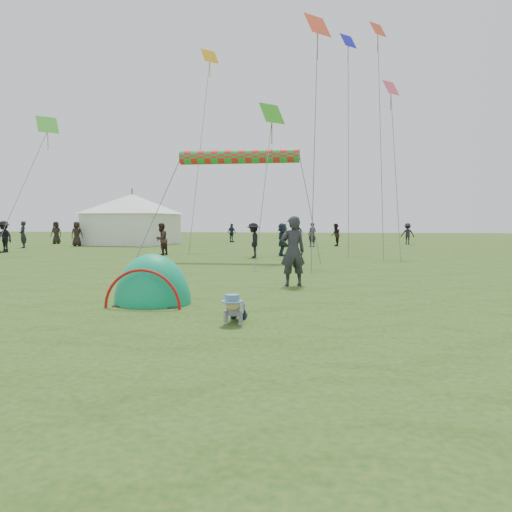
# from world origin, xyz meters

# --- Properties ---
(ground) EXTENTS (140.00, 140.00, 0.00)m
(ground) POSITION_xyz_m (0.00, 0.00, 0.00)
(ground) COLOR #1E4915
(crawling_toddler) EXTENTS (0.49, 0.70, 0.54)m
(crawling_toddler) POSITION_xyz_m (0.06, 0.31, 0.27)
(crawling_toddler) COLOR black
(crawling_toddler) RESTS_ON ground
(popup_tent) EXTENTS (1.68, 1.38, 2.16)m
(popup_tent) POSITION_xyz_m (-2.08, 2.03, 0.00)
(popup_tent) COLOR #089547
(popup_tent) RESTS_ON ground
(standing_adult) EXTENTS (0.82, 0.68, 1.92)m
(standing_adult) POSITION_xyz_m (0.68, 5.42, 0.96)
(standing_adult) COLOR #2B2A33
(standing_adult) RESTS_ON ground
(event_marquee) EXTENTS (6.40, 6.40, 4.11)m
(event_marquee) POSITION_xyz_m (-13.31, 28.07, 2.06)
(event_marquee) COLOR white
(event_marquee) RESTS_ON ground
(crowd_person_0) EXTENTS (0.74, 0.67, 1.69)m
(crowd_person_0) POSITION_xyz_m (-20.51, 34.84, 0.85)
(crowd_person_0) COLOR black
(crowd_person_0) RESTS_ON ground
(crowd_person_1) EXTENTS (0.68, 0.84, 1.62)m
(crowd_person_1) POSITION_xyz_m (2.00, 27.99, 0.81)
(crowd_person_1) COLOR black
(crowd_person_1) RESTS_ON ground
(crowd_person_2) EXTENTS (1.00, 0.51, 1.64)m
(crowd_person_2) POSITION_xyz_m (-1.06, 32.72, 0.82)
(crowd_person_2) COLOR #272E3B
(crowd_person_2) RESTS_ON ground
(crowd_person_3) EXTENTS (1.08, 0.66, 1.63)m
(crowd_person_3) POSITION_xyz_m (7.52, 31.63, 0.82)
(crowd_person_3) COLOR black
(crowd_person_3) RESTS_ON ground
(crowd_person_4) EXTENTS (0.91, 0.65, 1.75)m
(crowd_person_4) POSITION_xyz_m (-16.17, 24.91, 0.88)
(crowd_person_4) COLOR black
(crowd_person_4) RESTS_ON ground
(crowd_person_6) EXTENTS (0.74, 0.67, 1.69)m
(crowd_person_6) POSITION_xyz_m (0.38, 26.73, 0.84)
(crowd_person_6) COLOR #25252D
(crowd_person_6) RESTS_ON ground
(crowd_person_8) EXTENTS (0.99, 0.84, 1.58)m
(crowd_person_8) POSITION_xyz_m (-6.66, 33.39, 0.79)
(crowd_person_8) COLOR #232E41
(crowd_person_8) RESTS_ON ground
(crowd_person_9) EXTENTS (0.82, 1.20, 1.70)m
(crowd_person_9) POSITION_xyz_m (-2.04, 15.75, 0.85)
(crowd_person_9) COLOR black
(crowd_person_9) RESTS_ON ground
(crowd_person_10) EXTENTS (0.90, 0.63, 1.75)m
(crowd_person_10) POSITION_xyz_m (-19.66, 28.16, 0.88)
(crowd_person_10) COLOR black
(crowd_person_10) RESTS_ON ground
(crowd_person_11) EXTENTS (0.90, 1.64, 1.68)m
(crowd_person_11) POSITION_xyz_m (-0.78, 17.42, 0.84)
(crowd_person_11) COLOR #202F3D
(crowd_person_11) RESTS_ON ground
(crowd_person_12) EXTENTS (0.67, 0.77, 1.78)m
(crowd_person_12) POSITION_xyz_m (-18.52, 22.17, 0.89)
(crowd_person_12) COLOR black
(crowd_person_12) RESTS_ON ground
(crowd_person_13) EXTENTS (0.82, 0.95, 1.68)m
(crowd_person_13) POSITION_xyz_m (-7.10, 16.86, 0.84)
(crowd_person_13) COLOR #3B2724
(crowd_person_13) RESTS_ON ground
(crowd_person_15) EXTENTS (1.30, 0.96, 1.79)m
(crowd_person_15) POSITION_xyz_m (-16.79, 17.81, 0.90)
(crowd_person_15) COLOR black
(crowd_person_15) RESTS_ON ground
(rainbow_tube_kite) EXTENTS (5.38, 0.64, 0.64)m
(rainbow_tube_kite) POSITION_xyz_m (-2.40, 13.97, 4.65)
(rainbow_tube_kite) COLOR red
(diamond_kite_0) EXTENTS (1.21, 1.21, 0.99)m
(diamond_kite_0) POSITION_xyz_m (1.04, 13.91, 10.14)
(diamond_kite_0) COLOR #E24524
(diamond_kite_3) EXTENTS (1.16, 1.16, 0.94)m
(diamond_kite_3) POSITION_xyz_m (-13.70, 17.45, 7.04)
(diamond_kite_3) COLOR green
(diamond_kite_4) EXTENTS (1.02, 1.02, 0.83)m
(diamond_kite_4) POSITION_xyz_m (2.56, 21.93, 12.19)
(diamond_kite_4) COLOR #1514BE
(diamond_kite_5) EXTENTS (0.95, 0.95, 0.78)m
(diamond_kite_5) POSITION_xyz_m (4.69, 18.99, 8.69)
(diamond_kite_5) COLOR #DF4B66
(diamond_kite_6) EXTENTS (0.96, 0.96, 0.79)m
(diamond_kite_6) POSITION_xyz_m (4.04, 19.67, 11.92)
(diamond_kite_6) COLOR #D24620
(diamond_kite_7) EXTENTS (1.10, 1.10, 0.89)m
(diamond_kite_7) POSITION_xyz_m (-5.94, 22.98, 12.07)
(diamond_kite_7) COLOR #D59207
(diamond_kite_9) EXTENTS (1.12, 1.12, 0.92)m
(diamond_kite_9) POSITION_xyz_m (-0.92, 13.93, 6.50)
(diamond_kite_9) COLOR #2E9E18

